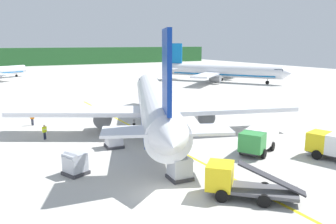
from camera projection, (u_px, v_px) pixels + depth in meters
The scene contains 12 objects.
ground at pixel (44, 101), 66.50m from camera, with size 240.00×320.00×0.20m, color #B7B5AD.
distant_treeline at pixel (0, 57), 158.87m from camera, with size 216.00×6.00×8.30m, color #28602D.
airliner_foreground at pixel (155, 103), 43.88m from camera, with size 33.29×39.56×11.90m.
airliner_mid_apron at pixel (222, 71), 97.52m from camera, with size 27.76×32.61×10.58m.
service_truck_fuel at pixel (260, 138), 35.45m from camera, with size 6.64×5.01×2.44m.
service_truck_baggage at pixel (236, 182), 24.91m from camera, with size 5.98×5.99×2.68m.
cargo_container_near at pixel (75, 164), 29.25m from camera, with size 2.28×2.28×1.97m.
cargo_container_mid at pixel (180, 168), 28.25m from camera, with size 1.89×1.89×1.97m.
cargo_container_far at pixel (114, 139), 36.89m from camera, with size 1.92×1.92×1.96m.
crew_marshaller at pixel (44, 131), 39.86m from camera, with size 0.56×0.42×1.70m.
crew_loader_left at pixel (32, 118), 46.63m from camera, with size 0.51×0.46×1.78m.
apron_guide_line at pixel (158, 140), 39.81m from camera, with size 0.30×60.00×0.01m, color yellow.
Camera 1 is at (-11.34, -20.75, 10.85)m, focal length 37.65 mm.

